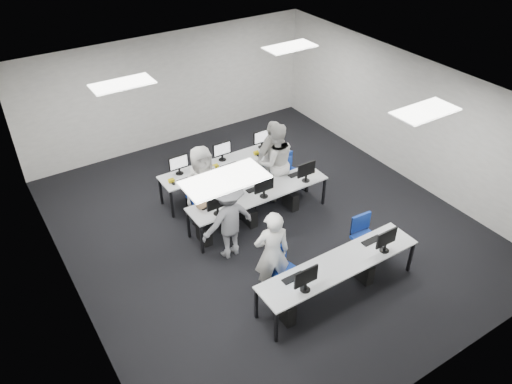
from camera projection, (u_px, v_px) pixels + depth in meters
room at (265, 166)px, 9.98m from camera, size 9.00×9.02×3.00m
ceiling_panels at (266, 97)px, 9.13m from camera, size 5.20×4.60×0.02m
desk_front at (339, 265)px, 8.79m from camera, size 3.20×0.70×0.73m
desk_mid at (259, 194)px, 10.59m from camera, size 3.20×0.70×0.73m
desk_back at (226, 165)px, 11.55m from camera, size 3.20×0.70×0.73m
equipment_front at (330, 283)px, 8.88m from camera, size 2.51×0.41×1.19m
equipment_mid at (252, 210)px, 10.67m from camera, size 2.91×0.41×1.19m
equipment_back at (233, 174)px, 11.84m from camera, size 2.91×0.41×1.19m
chair_0 at (285, 280)px, 9.04m from camera, size 0.57×0.60×0.95m
chair_1 at (364, 246)px, 9.80m from camera, size 0.49×0.53×0.94m
chair_2 at (206, 214)px, 10.66m from camera, size 0.54×0.57×0.91m
chair_3 at (241, 199)px, 11.08m from camera, size 0.54×0.58×0.98m
chair_4 at (292, 181)px, 11.71m from camera, size 0.60×0.62×0.94m
chair_5 at (200, 204)px, 10.96m from camera, size 0.47×0.51×0.91m
chair_6 at (241, 190)px, 11.38m from camera, size 0.59×0.62×0.95m
chair_7 at (277, 180)px, 11.73m from camera, size 0.50×0.54×0.98m
handbag at (202, 202)px, 10.03m from camera, size 0.39×0.31×0.27m
student_0 at (272, 254)px, 8.74m from camera, size 0.74×0.60×1.78m
student_1 at (275, 162)px, 11.17m from camera, size 1.07×0.93×1.87m
student_2 at (203, 184)px, 10.53m from camera, size 0.87×0.57×1.77m
student_3 at (272, 158)px, 11.33m from camera, size 1.17×0.74×1.85m
photographer at (228, 219)px, 9.58m from camera, size 1.17×0.73×1.74m
dslr_camera at (221, 174)px, 9.16m from camera, size 0.15×0.19×0.10m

